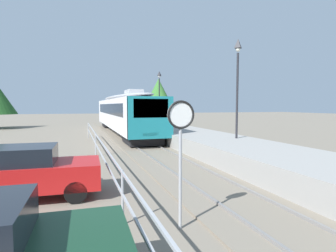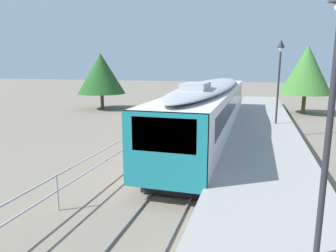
{
  "view_description": "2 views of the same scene",
  "coord_description": "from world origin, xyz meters",
  "px_view_note": "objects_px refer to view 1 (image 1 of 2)",
  "views": [
    {
      "loc": [
        -4.26,
        5.78,
        2.7
      ],
      "look_at": [
        0.4,
        20.0,
        1.6
      ],
      "focal_mm": 30.14,
      "sensor_mm": 36.0,
      "label": 1
    },
    {
      "loc": [
        2.74,
        12.98,
        4.69
      ],
      "look_at": [
        -1.0,
        26.0,
        2.0
      ],
      "focal_mm": 32.92,
      "sensor_mm": 36.0,
      "label": 2
    }
  ],
  "objects_px": {
    "commuter_train": "(123,111)",
    "speed_limit_sign": "(181,132)",
    "platform_lamp_mid_platform": "(238,69)",
    "platform_lamp_far_end": "(159,87)",
    "parked_hatchback_red": "(26,172)"
  },
  "relations": [
    {
      "from": "platform_lamp_far_end",
      "to": "speed_limit_sign",
      "type": "relative_size",
      "value": 1.91
    },
    {
      "from": "platform_lamp_far_end",
      "to": "parked_hatchback_red",
      "type": "relative_size",
      "value": 1.32
    },
    {
      "from": "commuter_train",
      "to": "parked_hatchback_red",
      "type": "xyz_separation_m",
      "value": [
        -5.66,
        -17.67,
        -1.36
      ]
    },
    {
      "from": "commuter_train",
      "to": "platform_lamp_far_end",
      "type": "bearing_deg",
      "value": 23.84
    },
    {
      "from": "platform_lamp_mid_platform",
      "to": "parked_hatchback_red",
      "type": "height_order",
      "value": "platform_lamp_mid_platform"
    },
    {
      "from": "platform_lamp_mid_platform",
      "to": "parked_hatchback_red",
      "type": "bearing_deg",
      "value": -155.03
    },
    {
      "from": "platform_lamp_mid_platform",
      "to": "speed_limit_sign",
      "type": "bearing_deg",
      "value": -128.57
    },
    {
      "from": "platform_lamp_far_end",
      "to": "speed_limit_sign",
      "type": "xyz_separation_m",
      "value": [
        -6.21,
        -22.72,
        -2.5
      ]
    },
    {
      "from": "platform_lamp_far_end",
      "to": "speed_limit_sign",
      "type": "distance_m",
      "value": 23.68
    },
    {
      "from": "commuter_train",
      "to": "parked_hatchback_red",
      "type": "distance_m",
      "value": 18.6
    },
    {
      "from": "platform_lamp_mid_platform",
      "to": "platform_lamp_far_end",
      "type": "xyz_separation_m",
      "value": [
        0.0,
        14.93,
        0.0
      ]
    },
    {
      "from": "commuter_train",
      "to": "speed_limit_sign",
      "type": "height_order",
      "value": "commuter_train"
    },
    {
      "from": "parked_hatchback_red",
      "to": "commuter_train",
      "type": "bearing_deg",
      "value": 72.25
    },
    {
      "from": "commuter_train",
      "to": "speed_limit_sign",
      "type": "bearing_deg",
      "value": -95.84
    },
    {
      "from": "speed_limit_sign",
      "to": "parked_hatchback_red",
      "type": "xyz_separation_m",
      "value": [
        -3.52,
        3.25,
        -1.33
      ]
    }
  ]
}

